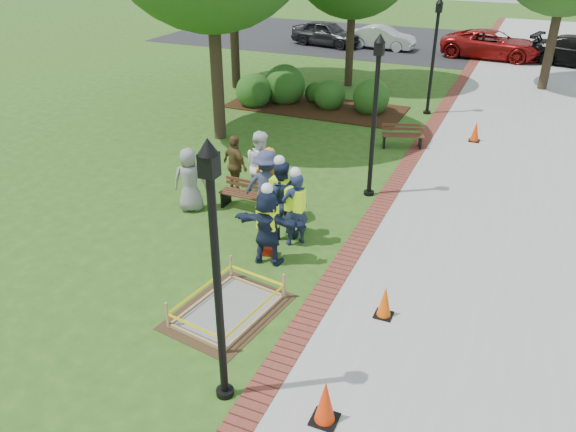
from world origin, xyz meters
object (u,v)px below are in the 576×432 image
at_px(hivis_worker_a, 268,224).
at_px(hivis_worker_c, 280,198).
at_px(hivis_worker_b, 295,207).
at_px(wet_concrete_pad, 228,302).
at_px(bench_near, 246,201).
at_px(cone_front, 325,403).
at_px(lamp_near, 216,261).

distance_m(hivis_worker_a, hivis_worker_c, 1.17).
bearing_deg(hivis_worker_b, wet_concrete_pad, -92.92).
bearing_deg(hivis_worker_c, hivis_worker_a, -78.20).
bearing_deg(bench_near, hivis_worker_b, -30.87).
distance_m(wet_concrete_pad, bench_near, 4.35).
relative_size(wet_concrete_pad, hivis_worker_a, 1.34).
relative_size(cone_front, hivis_worker_a, 0.41).
xyz_separation_m(wet_concrete_pad, hivis_worker_a, (-0.07, 1.93, 0.70)).
relative_size(wet_concrete_pad, cone_front, 3.25).
relative_size(wet_concrete_pad, hivis_worker_c, 1.24).
bearing_deg(hivis_worker_c, hivis_worker_b, -21.20).
height_order(wet_concrete_pad, bench_near, bench_near).
bearing_deg(hivis_worker_c, cone_front, -58.93).
distance_m(lamp_near, hivis_worker_a, 4.24).
bearing_deg(lamp_near, hivis_worker_c, 104.57).
distance_m(bench_near, hivis_worker_b, 2.26).
height_order(wet_concrete_pad, cone_front, cone_front).
relative_size(cone_front, lamp_near, 0.18).
bearing_deg(hivis_worker_a, hivis_worker_c, 101.80).
relative_size(hivis_worker_a, hivis_worker_b, 0.99).
bearing_deg(wet_concrete_pad, cone_front, -33.98).
xyz_separation_m(lamp_near, hivis_worker_b, (-0.83, 4.77, -1.54)).
height_order(wet_concrete_pad, hivis_worker_c, hivis_worker_c).
xyz_separation_m(bench_near, hivis_worker_a, (1.63, -2.07, 0.70)).
bearing_deg(wet_concrete_pad, hivis_worker_a, 92.08).
height_order(hivis_worker_b, hivis_worker_c, hivis_worker_c).
distance_m(wet_concrete_pad, cone_front, 3.14).
height_order(bench_near, lamp_near, lamp_near).
bearing_deg(cone_front, hivis_worker_c, 121.07).
relative_size(cone_front, hivis_worker_c, 0.38).
xyz_separation_m(hivis_worker_b, hivis_worker_c, (-0.46, 0.18, 0.06)).
bearing_deg(hivis_worker_b, lamp_near, -80.15).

